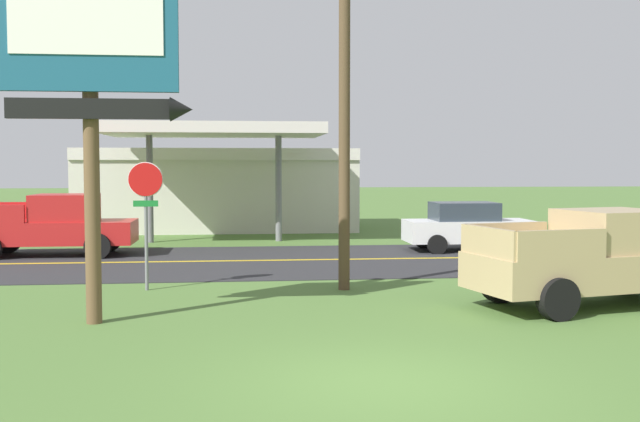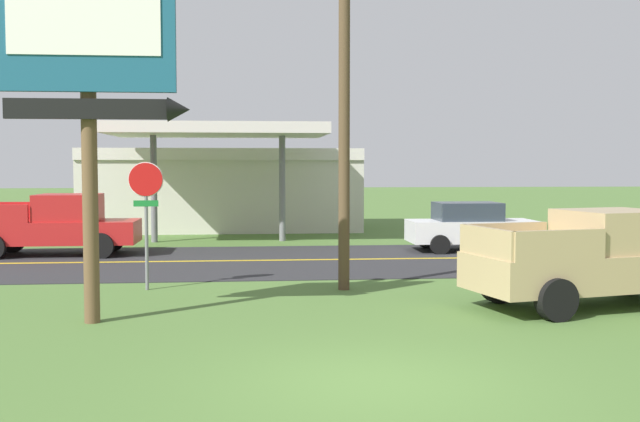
# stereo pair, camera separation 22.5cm
# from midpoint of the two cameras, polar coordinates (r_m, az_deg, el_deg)

# --- Properties ---
(ground_plane) EXTENTS (180.00, 180.00, 0.00)m
(ground_plane) POSITION_cam_midpoint_polar(r_m,az_deg,el_deg) (10.18, 4.32, -12.90)
(ground_plane) COLOR #4C7033
(road_asphalt) EXTENTS (140.00, 8.00, 0.02)m
(road_asphalt) POSITION_cam_midpoint_polar(r_m,az_deg,el_deg) (22.86, -1.63, -3.74)
(road_asphalt) COLOR #2B2B2D
(road_asphalt) RESTS_ON ground
(road_centre_line) EXTENTS (126.00, 0.20, 0.01)m
(road_centre_line) POSITION_cam_midpoint_polar(r_m,az_deg,el_deg) (22.85, -1.63, -3.70)
(road_centre_line) COLOR gold
(road_centre_line) RESTS_ON road_asphalt
(motel_sign) EXTENTS (3.40, 0.54, 6.33)m
(motel_sign) POSITION_cam_midpoint_polar(r_m,az_deg,el_deg) (14.17, -17.22, 9.55)
(motel_sign) COLOR brown
(motel_sign) RESTS_ON ground
(stop_sign) EXTENTS (0.80, 0.08, 2.95)m
(stop_sign) POSITION_cam_midpoint_polar(r_m,az_deg,el_deg) (17.73, -13.37, 0.64)
(stop_sign) COLOR slate
(stop_sign) RESTS_ON ground
(utility_pole) EXTENTS (2.10, 0.26, 9.96)m
(utility_pole) POSITION_cam_midpoint_polar(r_m,az_deg,el_deg) (17.51, 1.48, 11.49)
(utility_pole) COLOR brown
(utility_pole) RESTS_ON ground
(gas_station) EXTENTS (12.00, 11.50, 4.40)m
(gas_station) POSITION_cam_midpoint_polar(r_m,az_deg,el_deg) (34.30, -7.84, 1.87)
(gas_station) COLOR beige
(gas_station) RESTS_ON ground
(pickup_tan_parked_on_lawn) EXTENTS (5.51, 3.09, 1.96)m
(pickup_tan_parked_on_lawn) POSITION_cam_midpoint_polar(r_m,az_deg,el_deg) (16.38, 19.86, -3.43)
(pickup_tan_parked_on_lawn) COLOR tan
(pickup_tan_parked_on_lawn) RESTS_ON ground
(pickup_red_on_road) EXTENTS (5.20, 2.24, 1.96)m
(pickup_red_on_road) POSITION_cam_midpoint_polar(r_m,az_deg,el_deg) (25.39, -19.75, -1.06)
(pickup_red_on_road) COLOR red
(pickup_red_on_road) RESTS_ON ground
(car_white_mid_lane) EXTENTS (4.20, 2.00, 1.64)m
(car_white_mid_lane) POSITION_cam_midpoint_polar(r_m,az_deg,el_deg) (25.81, 10.79, -1.14)
(car_white_mid_lane) COLOR silver
(car_white_mid_lane) RESTS_ON ground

